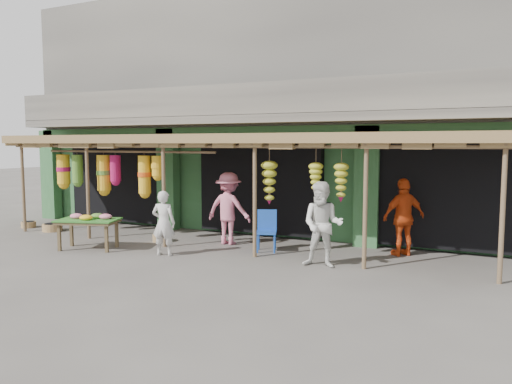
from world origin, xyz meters
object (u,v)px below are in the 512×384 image
at_px(person_front, 164,223).
at_px(person_vendor, 404,217).
at_px(flower_table, 89,221).
at_px(person_shopper, 229,208).
at_px(blue_chair, 267,228).
at_px(person_right, 323,225).

height_order(person_front, person_vendor, person_vendor).
bearing_deg(flower_table, person_shopper, 17.84).
distance_m(blue_chair, person_right, 1.97).
bearing_deg(person_vendor, flower_table, -23.15).
height_order(flower_table, person_right, person_right).
height_order(flower_table, person_shopper, person_shopper).
bearing_deg(blue_chair, flower_table, -177.75).
relative_size(flower_table, person_front, 1.09).
height_order(blue_chair, person_vendor, person_vendor).
height_order(person_right, person_vendor, same).
bearing_deg(flower_table, person_right, -10.59).
distance_m(flower_table, blue_chair, 4.32).
distance_m(blue_chair, person_shopper, 1.30).
height_order(blue_chair, person_front, person_front).
height_order(flower_table, blue_chair, blue_chair).
relative_size(blue_chair, person_vendor, 0.55).
xyz_separation_m(person_front, person_vendor, (4.95, 2.39, 0.14)).
bearing_deg(person_right, person_front, -177.73).
distance_m(person_front, person_vendor, 5.49).
distance_m(blue_chair, person_vendor, 3.18).
bearing_deg(person_front, person_vendor, -167.87).
distance_m(flower_table, person_shopper, 3.43).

